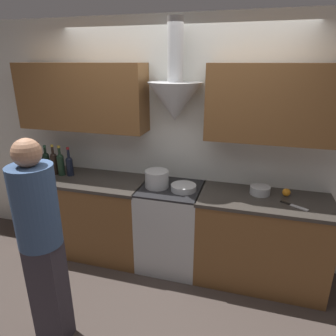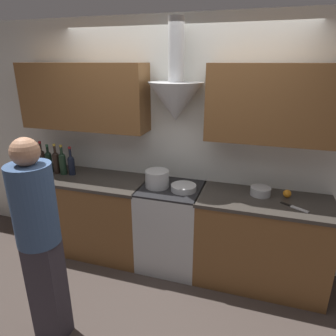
% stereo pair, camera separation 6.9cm
% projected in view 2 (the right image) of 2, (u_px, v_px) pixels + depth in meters
% --- Properties ---
extents(ground_plane, '(12.00, 12.00, 0.00)m').
position_uv_depth(ground_plane, '(162.00, 281.00, 3.12)').
color(ground_plane, '#423833').
extents(wall_back, '(8.40, 0.54, 2.60)m').
position_uv_depth(wall_back, '(175.00, 130.00, 3.17)').
color(wall_back, silver).
rests_on(wall_back, ground_plane).
extents(counter_left, '(1.46, 0.62, 0.93)m').
position_uv_depth(counter_left, '(87.00, 213.00, 3.55)').
color(counter_left, brown).
rests_on(counter_left, ground_plane).
extents(counter_right, '(1.27, 0.62, 0.93)m').
position_uv_depth(counter_right, '(260.00, 241.00, 2.99)').
color(counter_right, brown).
rests_on(counter_right, ground_plane).
extents(stove_range, '(0.64, 0.60, 0.93)m').
position_uv_depth(stove_range, '(171.00, 226.00, 3.26)').
color(stove_range, '#B7BABC').
rests_on(stove_range, ground_plane).
extents(wine_bottle_0, '(0.07, 0.07, 0.34)m').
position_uv_depth(wine_bottle_0, '(36.00, 160.00, 3.55)').
color(wine_bottle_0, black).
rests_on(wine_bottle_0, counter_left).
extents(wine_bottle_1, '(0.07, 0.07, 0.36)m').
position_uv_depth(wine_bottle_1, '(42.00, 159.00, 3.53)').
color(wine_bottle_1, black).
rests_on(wine_bottle_1, counter_left).
extents(wine_bottle_2, '(0.08, 0.08, 0.33)m').
position_uv_depth(wine_bottle_2, '(49.00, 161.00, 3.50)').
color(wine_bottle_2, black).
rests_on(wine_bottle_2, counter_left).
extents(wine_bottle_3, '(0.07, 0.07, 0.35)m').
position_uv_depth(wine_bottle_3, '(56.00, 161.00, 3.46)').
color(wine_bottle_3, black).
rests_on(wine_bottle_3, counter_left).
extents(wine_bottle_4, '(0.08, 0.08, 0.35)m').
position_uv_depth(wine_bottle_4, '(63.00, 162.00, 3.43)').
color(wine_bottle_4, black).
rests_on(wine_bottle_4, counter_left).
extents(wine_bottle_5, '(0.08, 0.08, 0.33)m').
position_uv_depth(wine_bottle_5, '(71.00, 164.00, 3.42)').
color(wine_bottle_5, black).
rests_on(wine_bottle_5, counter_left).
extents(stock_pot, '(0.25, 0.25, 0.18)m').
position_uv_depth(stock_pot, '(157.00, 179.00, 3.10)').
color(stock_pot, '#B7BABC').
rests_on(stock_pot, stove_range).
extents(mixing_bowl, '(0.26, 0.26, 0.06)m').
position_uv_depth(mixing_bowl, '(184.00, 188.00, 3.02)').
color(mixing_bowl, '#B7BABC').
rests_on(mixing_bowl, stove_range).
extents(orange_fruit, '(0.08, 0.08, 0.08)m').
position_uv_depth(orange_fruit, '(287.00, 194.00, 2.87)').
color(orange_fruit, orange).
rests_on(orange_fruit, counter_right).
extents(saucepan, '(0.19, 0.19, 0.08)m').
position_uv_depth(saucepan, '(261.00, 191.00, 2.92)').
color(saucepan, '#B7BABC').
rests_on(saucepan, counter_right).
extents(chefs_knife, '(0.24, 0.16, 0.01)m').
position_uv_depth(chefs_knife, '(295.00, 207.00, 2.68)').
color(chefs_knife, silver).
rests_on(chefs_knife, counter_right).
extents(person_foreground_left, '(0.31, 0.31, 1.69)m').
position_uv_depth(person_foreground_left, '(39.00, 236.00, 2.21)').
color(person_foreground_left, '#38333D').
rests_on(person_foreground_left, ground_plane).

